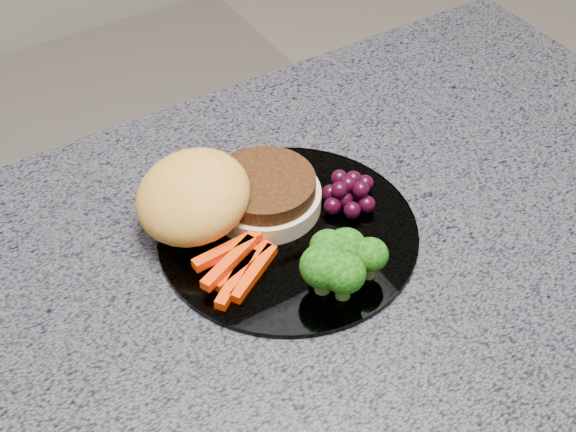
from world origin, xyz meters
name	(u,v)px	position (x,y,z in m)	size (l,w,h in m)	color
countertop	(212,324)	(0.00, 0.00, 0.88)	(1.20, 0.60, 0.04)	#4C4B55
plate	(288,232)	(0.11, 0.05, 0.90)	(0.26, 0.26, 0.01)	white
burger	(219,199)	(0.06, 0.10, 0.93)	(0.20, 0.14, 0.06)	beige
carrot_sticks	(236,265)	(0.04, 0.03, 0.91)	(0.09, 0.07, 0.02)	#F03604
broccoli	(340,260)	(0.12, -0.04, 0.94)	(0.09, 0.07, 0.05)	#4C7B2D
grape_bunch	(349,192)	(0.19, 0.05, 0.92)	(0.07, 0.05, 0.03)	black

